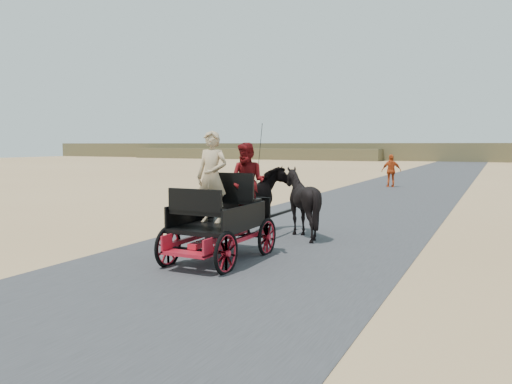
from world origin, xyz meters
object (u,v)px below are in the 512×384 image
at_px(carriage, 220,242).
at_px(horse_right, 302,202).
at_px(horse_left, 261,200).
at_px(pedestrian, 391,171).

height_order(carriage, horse_right, horse_right).
bearing_deg(horse_right, horse_left, 0.00).
distance_m(carriage, horse_right, 3.09).
bearing_deg(horse_left, horse_right, -180.00).
height_order(carriage, pedestrian, pedestrian).
distance_m(carriage, pedestrian, 18.35).
bearing_deg(carriage, horse_right, 79.61).
distance_m(horse_right, pedestrian, 15.36).
bearing_deg(horse_right, carriage, 79.61).
relative_size(carriage, horse_right, 1.41).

